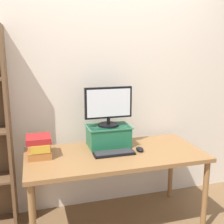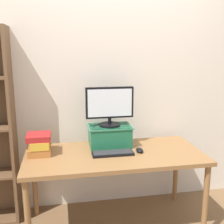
{
  "view_description": "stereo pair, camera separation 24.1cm",
  "coord_description": "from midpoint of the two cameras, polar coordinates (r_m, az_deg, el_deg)",
  "views": [
    {
      "loc": [
        -0.69,
        -2.28,
        1.63
      ],
      "look_at": [
        -0.01,
        0.08,
        1.08
      ],
      "focal_mm": 45.0,
      "sensor_mm": 36.0,
      "label": 1
    },
    {
      "loc": [
        -0.46,
        -2.33,
        1.63
      ],
      "look_at": [
        -0.01,
        0.08,
        1.08
      ],
      "focal_mm": 45.0,
      "sensor_mm": 36.0,
      "label": 2
    }
  ],
  "objects": [
    {
      "name": "computer_monitor",
      "position": [
        2.62,
        2.15,
        1.27
      ],
      "size": [
        0.45,
        0.2,
        0.37
      ],
      "color": "black",
      "rests_on": "riser_box"
    },
    {
      "name": "keyboard",
      "position": [
        2.5,
        2.94,
        -8.42
      ],
      "size": [
        0.37,
        0.13,
        0.02
      ],
      "color": "black",
      "rests_on": "desk"
    },
    {
      "name": "desk",
      "position": [
        2.57,
        3.21,
        -9.77
      ],
      "size": [
        1.58,
        0.74,
        0.72
      ],
      "color": "olive",
      "rests_on": "ground_plane"
    },
    {
      "name": "back_wall",
      "position": [
        2.87,
        1.04,
        6.0
      ],
      "size": [
        7.0,
        0.08,
        2.6
      ],
      "color": "beige",
      "rests_on": "ground_plane"
    },
    {
      "name": "computer_mouse",
      "position": [
        2.58,
        8.3,
        -7.72
      ],
      "size": [
        0.06,
        0.1,
        0.04
      ],
      "color": "black",
      "rests_on": "desk"
    },
    {
      "name": "riser_box",
      "position": [
        2.69,
        2.09,
        -4.76
      ],
      "size": [
        0.41,
        0.28,
        0.2
      ],
      "color": "#1E6642",
      "rests_on": "desk"
    },
    {
      "name": "ground_plane",
      "position": [
        2.88,
        3.04,
        -21.86
      ],
      "size": [
        12.0,
        12.0,
        0.0
      ],
      "primitive_type": "plane",
      "color": "brown"
    },
    {
      "name": "book_stack",
      "position": [
        2.55,
        -11.87,
        -6.4
      ],
      "size": [
        0.21,
        0.26,
        0.18
      ],
      "color": "#AD662D",
      "rests_on": "desk"
    }
  ]
}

